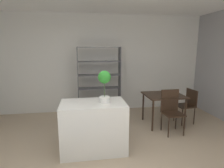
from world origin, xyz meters
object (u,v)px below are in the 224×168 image
(kitchen_island, at_px, (93,127))
(open_bookshelf, at_px, (98,84))
(potted_plant_on_island, at_px, (104,83))
(dining_table, at_px, (164,98))
(dining_chair_near, at_px, (171,108))
(dining_chair_window_side, at_px, (188,103))

(kitchen_island, relative_size, open_bookshelf, 0.61)
(kitchen_island, distance_m, potted_plant_on_island, 0.85)
(potted_plant_on_island, relative_size, dining_table, 0.63)
(dining_table, distance_m, dining_chair_near, 0.44)
(potted_plant_on_island, bearing_deg, dining_chair_near, 19.10)
(open_bookshelf, height_order, dining_table, open_bookshelf)
(kitchen_island, bearing_deg, open_bookshelf, 82.23)
(potted_plant_on_island, xyz_separation_m, dining_table, (1.57, 0.97, -0.61))
(kitchen_island, xyz_separation_m, potted_plant_on_island, (0.21, -0.03, 0.82))
(dining_chair_near, bearing_deg, dining_chair_window_side, 31.98)
(potted_plant_on_island, height_order, dining_chair_window_side, potted_plant_on_island)
(open_bookshelf, height_order, dining_chair_window_side, open_bookshelf)
(kitchen_island, height_order, potted_plant_on_island, potted_plant_on_island)
(open_bookshelf, relative_size, dining_chair_window_side, 2.23)
(dining_chair_window_side, bearing_deg, kitchen_island, -74.62)
(open_bookshelf, height_order, dining_chair_near, open_bookshelf)
(dining_table, bearing_deg, kitchen_island, -152.11)
(potted_plant_on_island, distance_m, dining_chair_near, 1.81)
(kitchen_island, height_order, dining_table, kitchen_island)
(potted_plant_on_island, bearing_deg, dining_chair_window_side, 23.62)
(potted_plant_on_island, distance_m, dining_chair_window_side, 2.56)
(potted_plant_on_island, bearing_deg, dining_table, 31.64)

